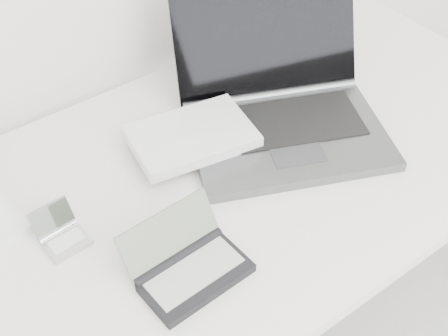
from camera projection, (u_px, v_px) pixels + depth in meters
desk at (224, 187)px, 1.36m from camera, size 1.60×0.80×0.73m
laptop_large at (262, 114)px, 1.40m from camera, size 0.63×0.55×0.27m
pda_silver at (62, 236)px, 1.18m from camera, size 0.09×0.10×0.06m
palmtop_charcoal at (189, 266)px, 1.12m from camera, size 0.20×0.17×0.10m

